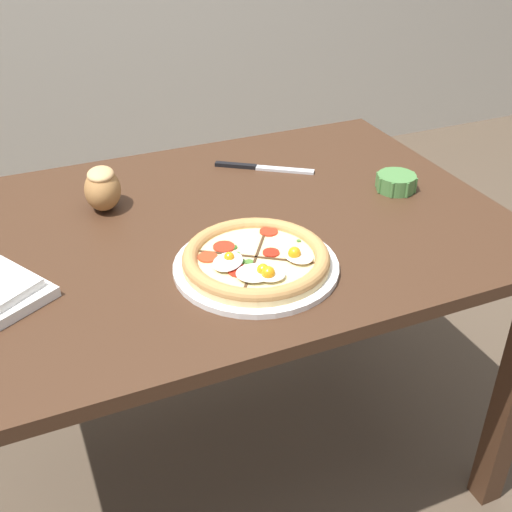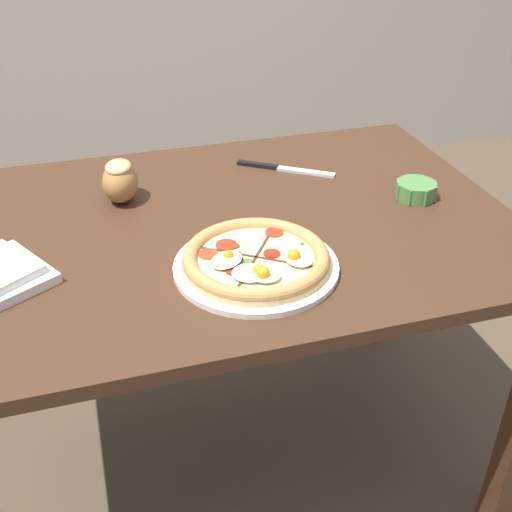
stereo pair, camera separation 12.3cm
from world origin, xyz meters
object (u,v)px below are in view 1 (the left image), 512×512
dining_table (210,264)px  knife_main (263,168)px  ramekin_bowl (396,182)px  bread_piece_near (102,188)px  pizza (256,261)px

dining_table → knife_main: (0.23, 0.22, 0.11)m
dining_table → ramekin_bowl: size_ratio=13.18×
bread_piece_near → knife_main: bearing=6.9°
ramekin_bowl → knife_main: size_ratio=0.45×
pizza → knife_main: size_ratio=1.45×
pizza → ramekin_bowl: pizza is taller
bread_piece_near → pizza: bearing=-59.7°
ramekin_bowl → bread_piece_near: bread_piece_near is taller
bread_piece_near → knife_main: bread_piece_near is taller
dining_table → ramekin_bowl: 0.49m
ramekin_bowl → knife_main: bearing=136.4°
ramekin_bowl → bread_piece_near: (-0.66, 0.18, 0.03)m
bread_piece_near → knife_main: size_ratio=0.56×
ramekin_bowl → knife_main: 0.34m
dining_table → pizza: bearing=-82.2°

